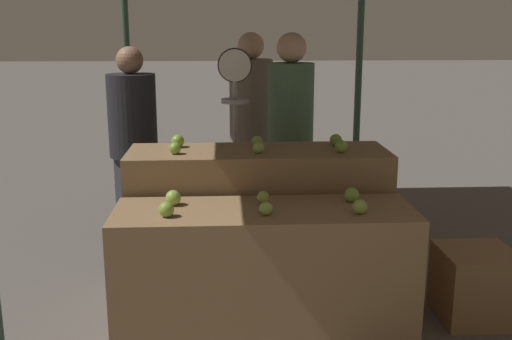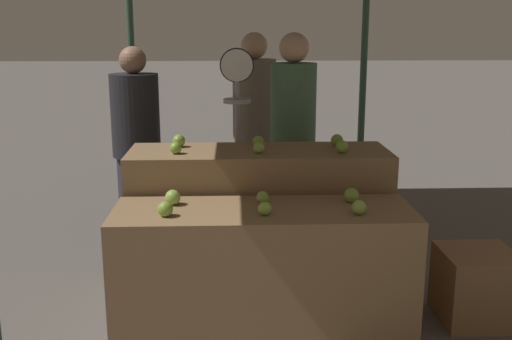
{
  "view_description": "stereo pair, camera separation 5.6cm",
  "coord_description": "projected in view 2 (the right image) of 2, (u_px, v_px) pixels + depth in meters",
  "views": [
    {
      "loc": [
        -0.22,
        -3.14,
        1.76
      ],
      "look_at": [
        -0.03,
        0.3,
        0.94
      ],
      "focal_mm": 42.0,
      "sensor_mm": 36.0,
      "label": 1
    },
    {
      "loc": [
        -0.16,
        -3.15,
        1.76
      ],
      "look_at": [
        -0.03,
        0.3,
        0.94
      ],
      "focal_mm": 42.0,
      "sensor_mm": 36.0,
      "label": 2
    }
  ],
  "objects": [
    {
      "name": "person_vendor_at_scale",
      "position": [
        293.0,
        128.0,
        4.62
      ],
      "size": [
        0.4,
        0.4,
        1.73
      ],
      "rotation": [
        0.0,
        0.0,
        2.99
      ],
      "color": "#2D2D38",
      "rests_on": "ground_plane"
    },
    {
      "name": "wooden_crate_side",
      "position": [
        476.0,
        286.0,
        3.66
      ],
      "size": [
        0.44,
        0.44,
        0.44
      ],
      "primitive_type": "cube",
      "color": "olive",
      "rests_on": "ground_plane"
    },
    {
      "name": "apple_front_1",
      "position": [
        265.0,
        209.0,
        3.17
      ],
      "size": [
        0.07,
        0.07,
        0.07
      ],
      "primitive_type": "sphere",
      "color": "#8EB247",
      "rests_on": "display_counter_front"
    },
    {
      "name": "apple_front_4",
      "position": [
        263.0,
        197.0,
        3.39
      ],
      "size": [
        0.07,
        0.07,
        0.07
      ],
      "primitive_type": "sphere",
      "color": "#8EB247",
      "rests_on": "display_counter_front"
    },
    {
      "name": "person_customer_right",
      "position": [
        136.0,
        134.0,
        4.79
      ],
      "size": [
        0.52,
        0.52,
        1.62
      ],
      "rotation": [
        0.0,
        0.0,
        3.66
      ],
      "color": "#2D2D38",
      "rests_on": "ground_plane"
    },
    {
      "name": "apple_back_2",
      "position": [
        342.0,
        147.0,
        3.72
      ],
      "size": [
        0.08,
        0.08,
        0.08
      ],
      "primitive_type": "sphere",
      "color": "#7AA338",
      "rests_on": "display_counter_back"
    },
    {
      "name": "apple_back_1",
      "position": [
        259.0,
        148.0,
        3.71
      ],
      "size": [
        0.07,
        0.07,
        0.07
      ],
      "primitive_type": "sphere",
      "color": "#8EB247",
      "rests_on": "display_counter_back"
    },
    {
      "name": "apple_back_5",
      "position": [
        337.0,
        140.0,
        3.93
      ],
      "size": [
        0.08,
        0.08,
        0.08
      ],
      "primitive_type": "sphere",
      "color": "#7AA338",
      "rests_on": "display_counter_back"
    },
    {
      "name": "person_customer_left",
      "position": [
        254.0,
        118.0,
        5.22
      ],
      "size": [
        0.51,
        0.51,
        1.72
      ],
      "rotation": [
        0.0,
        0.0,
        3.64
      ],
      "color": "#2D2D38",
      "rests_on": "ground_plane"
    },
    {
      "name": "display_counter_front",
      "position": [
        263.0,
        276.0,
        3.38
      ],
      "size": [
        1.66,
        0.55,
        0.79
      ],
      "primitive_type": "cube",
      "color": "olive",
      "rests_on": "ground_plane"
    },
    {
      "name": "ground_plane",
      "position": [
        263.0,
        339.0,
        3.47
      ],
      "size": [
        60.0,
        60.0,
        0.0
      ],
      "primitive_type": "plane",
      "color": "#59544F"
    },
    {
      "name": "produce_scale",
      "position": [
        237.0,
        112.0,
        4.38
      ],
      "size": [
        0.25,
        0.2,
        1.62
      ],
      "color": "#99999E",
      "rests_on": "ground_plane"
    },
    {
      "name": "apple_back_0",
      "position": [
        176.0,
        148.0,
        3.7
      ],
      "size": [
        0.07,
        0.07,
        0.07
      ],
      "primitive_type": "sphere",
      "color": "#7AA338",
      "rests_on": "display_counter_back"
    },
    {
      "name": "apple_front_2",
      "position": [
        359.0,
        207.0,
        3.19
      ],
      "size": [
        0.08,
        0.08,
        0.08
      ],
      "primitive_type": "sphere",
      "color": "#8EB247",
      "rests_on": "display_counter_front"
    },
    {
      "name": "apple_back_4",
      "position": [
        259.0,
        141.0,
        3.93
      ],
      "size": [
        0.07,
        0.07,
        0.07
      ],
      "primitive_type": "sphere",
      "color": "#84AD3D",
      "rests_on": "display_counter_back"
    },
    {
      "name": "display_counter_back",
      "position": [
        259.0,
        224.0,
        3.94
      ],
      "size": [
        1.66,
        0.55,
        1.0
      ],
      "primitive_type": "cube",
      "color": "olive",
      "rests_on": "ground_plane"
    },
    {
      "name": "apple_front_3",
      "position": [
        173.0,
        197.0,
        3.36
      ],
      "size": [
        0.09,
        0.09,
        0.09
      ],
      "primitive_type": "sphere",
      "color": "#8EB247",
      "rests_on": "display_counter_front"
    },
    {
      "name": "apple_front_0",
      "position": [
        165.0,
        209.0,
        3.15
      ],
      "size": [
        0.08,
        0.08,
        0.08
      ],
      "primitive_type": "sphere",
      "color": "#7AA338",
      "rests_on": "display_counter_front"
    },
    {
      "name": "apple_back_3",
      "position": [
        179.0,
        141.0,
        3.91
      ],
      "size": [
        0.08,
        0.08,
        0.08
      ],
      "primitive_type": "sphere",
      "color": "#7AA338",
      "rests_on": "display_counter_back"
    },
    {
      "name": "apple_front_5",
      "position": [
        351.0,
        195.0,
        3.41
      ],
      "size": [
        0.08,
        0.08,
        0.08
      ],
      "primitive_type": "sphere",
      "color": "#84AD3D",
      "rests_on": "display_counter_front"
    }
  ]
}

